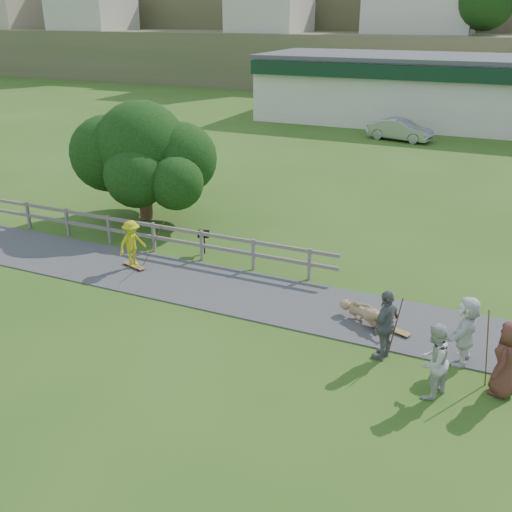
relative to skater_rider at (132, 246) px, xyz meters
The scene contains 19 objects.
ground 4.24m from the skater_rider, 24.32° to the right, with size 260.00×260.00×0.00m, color #325819.
path 3.88m from the skater_rider, ahead, with size 34.00×3.00×0.04m, color #3B3B3D.
fence 1.79m from the skater_rider, 117.42° to the left, with size 15.05×0.10×1.10m.
strip_mall 34.17m from the skater_rider, 76.80° to the left, with size 32.50×10.75×5.10m.
skater_rider is the anchor object (origin of this frame).
skater_fallen 8.27m from the skater_rider, ahead, with size 1.81×0.43×0.66m, color #A6815C.
spectator_a 10.80m from the skater_rider, 17.06° to the right, with size 0.90×0.70×1.84m, color #BBBCB7.
spectator_b 9.25m from the skater_rider, 12.68° to the right, with size 1.11×0.46×1.89m, color slate.
spectator_c 12.08m from the skater_rider, 11.54° to the right, with size 0.90×0.59×1.85m, color brown.
spectator_d 10.96m from the skater_rider, ahead, with size 1.69×0.54×1.82m, color white.
car_silver 25.62m from the skater_rider, 80.62° to the left, with size 1.53×4.37×1.44m, color #9EA0A6.
tree 5.34m from the skater_rider, 119.21° to the left, with size 6.00×6.00×4.24m, color black, non-canonical shape.
bbq 2.67m from the skater_rider, 53.47° to the left, with size 0.40×0.31×0.87m, color black, non-canonical shape.
longboard_rider 0.76m from the skater_rider, behind, with size 0.99×0.24×0.11m, color olive, non-canonical shape.
longboard_fallen 9.09m from the skater_rider, ahead, with size 0.97×0.24×0.11m, color olive, non-canonical shape.
helmet 8.86m from the skater_rider, ahead, with size 0.27×0.27×0.27m, color maroon.
pole_rider 0.75m from the skater_rider, 33.69° to the left, with size 0.03×0.03×2.01m, color brown.
pole_spec_left 9.44m from the skater_rider, 11.71° to the right, with size 0.03×0.03×1.72m, color brown.
pole_spec_right 11.61m from the skater_rider, 11.12° to the right, with size 0.03×0.03×1.99m, color brown.
Camera 1 is at (7.29, -12.92, 8.08)m, focal length 40.00 mm.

